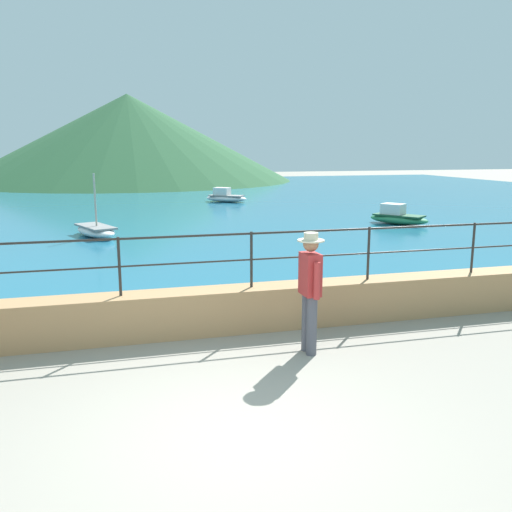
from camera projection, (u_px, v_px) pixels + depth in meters
The scene contains 9 objects.
ground_plane at pixel (233, 436), 5.51m from camera, with size 120.00×120.00×0.00m, color gray.
promenade_wall at pixel (189, 313), 8.47m from camera, with size 20.00×0.56×0.70m, color tan.
railing at pixel (187, 252), 8.28m from camera, with size 18.44×0.04×0.90m.
lake_water at pixel (133, 200), 29.99m from camera, with size 64.00×44.32×0.06m, color #236B89.
hill_main at pixel (129, 138), 47.40m from camera, with size 28.85×28.85×7.54m, color #285633.
person_walking at pixel (310, 287), 7.58m from camera, with size 0.38×0.57×1.75m.
boat_0 at pixel (225, 197), 28.88m from camera, with size 2.40×2.05×0.76m.
boat_1 at pixel (96, 230), 17.54m from camera, with size 1.72×2.47×2.05m.
boat_4 at pixel (398, 217), 20.45m from camera, with size 2.10×2.38×0.76m.
Camera 1 is at (-1.06, -4.93, 2.89)m, focal length 37.75 mm.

